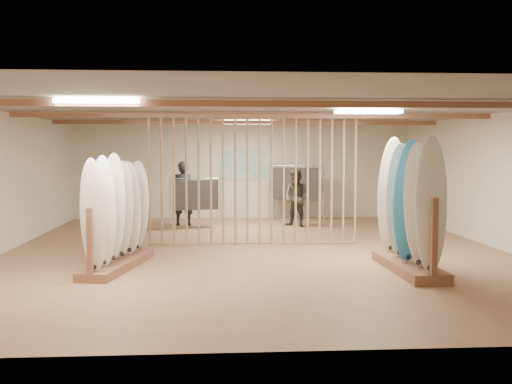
{
  "coord_description": "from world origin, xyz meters",
  "views": [
    {
      "loc": [
        -0.78,
        -11.89,
        2.03
      ],
      "look_at": [
        0.0,
        0.0,
        1.2
      ],
      "focal_mm": 42.0,
      "sensor_mm": 36.0,
      "label": 1
    }
  ],
  "objects": [
    {
      "name": "clothing_rack_a",
      "position": [
        -1.34,
        3.68,
        0.88
      ],
      "size": [
        1.22,
        0.59,
        1.35
      ],
      "rotation": [
        0.0,
        0.0,
        0.25
      ],
      "color": "silver",
      "rests_on": "floor"
    },
    {
      "name": "shopper_b",
      "position": [
        1.33,
        3.84,
        0.87
      ],
      "size": [
        1.06,
        1.03,
        1.74
      ],
      "primitive_type": "imported",
      "rotation": [
        0.0,
        0.0,
        -0.67
      ],
      "color": "#333027",
      "rests_on": "floor"
    },
    {
      "name": "wall_front",
      "position": [
        0.0,
        -6.0,
        1.4
      ],
      "size": [
        12.0,
        0.0,
        12.0
      ],
      "primitive_type": "plane",
      "rotation": [
        -1.57,
        0.0,
        0.0
      ],
      "color": "silver",
      "rests_on": "ground"
    },
    {
      "name": "ceiling",
      "position": [
        0.0,
        0.0,
        2.8
      ],
      "size": [
        12.0,
        12.0,
        0.0
      ],
      "primitive_type": "plane",
      "rotation": [
        3.14,
        0.0,
        0.0
      ],
      "color": "gray",
      "rests_on": "ground"
    },
    {
      "name": "ceiling_slats",
      "position": [
        0.0,
        0.0,
        2.72
      ],
      "size": [
        9.5,
        6.12,
        0.1
      ],
      "primitive_type": "cube",
      "color": "brown",
      "rests_on": "ground"
    },
    {
      "name": "poster",
      "position": [
        0.0,
        5.98,
        1.6
      ],
      "size": [
        1.4,
        0.03,
        0.9
      ],
      "primitive_type": "cube",
      "color": "#38A5C6",
      "rests_on": "ground"
    },
    {
      "name": "rack_left",
      "position": [
        -2.49,
        -1.57,
        0.66
      ],
      "size": [
        1.0,
        2.45,
        1.93
      ],
      "rotation": [
        0.0,
        0.0,
        -0.2
      ],
      "color": "brown",
      "rests_on": "floor"
    },
    {
      "name": "floor",
      "position": [
        0.0,
        0.0,
        0.0
      ],
      "size": [
        12.0,
        12.0,
        0.0
      ],
      "primitive_type": "plane",
      "color": "#A87551",
      "rests_on": "ground"
    },
    {
      "name": "wall_back",
      "position": [
        0.0,
        6.0,
        1.4
      ],
      "size": [
        12.0,
        0.0,
        12.0
      ],
      "primitive_type": "plane",
      "rotation": [
        1.57,
        0.0,
        0.0
      ],
      "color": "silver",
      "rests_on": "ground"
    },
    {
      "name": "shopper_a",
      "position": [
        -1.7,
        4.32,
        0.99
      ],
      "size": [
        0.75,
        0.54,
        1.97
      ],
      "primitive_type": "imported",
      "rotation": [
        0.0,
        0.0,
        3.07
      ],
      "color": "#23242A",
      "rests_on": "floor"
    },
    {
      "name": "light_panels",
      "position": [
        0.0,
        0.0,
        2.74
      ],
      "size": [
        1.2,
        0.35,
        0.06
      ],
      "primitive_type": "cube",
      "color": "white",
      "rests_on": "ground"
    },
    {
      "name": "bamboo_partition",
      "position": [
        0.0,
        0.8,
        1.4
      ],
      "size": [
        4.45,
        0.05,
        2.78
      ],
      "color": "tan",
      "rests_on": "ground"
    },
    {
      "name": "wall_right",
      "position": [
        5.0,
        0.0,
        1.4
      ],
      "size": [
        0.0,
        12.0,
        12.0
      ],
      "primitive_type": "plane",
      "rotation": [
        1.57,
        0.0,
        -1.57
      ],
      "color": "silver",
      "rests_on": "ground"
    },
    {
      "name": "clothing_rack_b",
      "position": [
        1.53,
        5.4,
        1.06
      ],
      "size": [
        1.46,
        0.83,
        1.63
      ],
      "rotation": [
        0.0,
        0.0,
        -0.34
      ],
      "color": "silver",
      "rests_on": "floor"
    },
    {
      "name": "rack_right",
      "position": [
        2.43,
        -2.12,
        0.75
      ],
      "size": [
        0.65,
        2.33,
        2.21
      ],
      "rotation": [
        0.0,
        0.0,
        0.02
      ],
      "color": "brown",
      "rests_on": "floor"
    }
  ]
}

